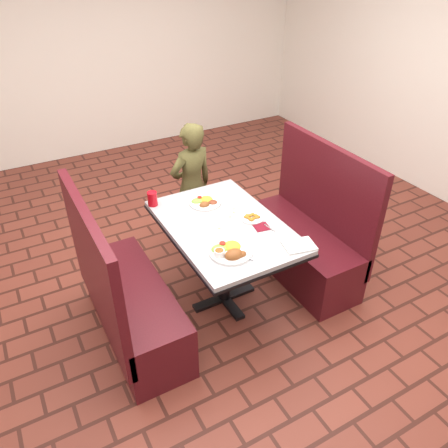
{
  "coord_description": "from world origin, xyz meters",
  "views": [
    {
      "loc": [
        -1.31,
        -2.36,
        2.53
      ],
      "look_at": [
        0.0,
        0.0,
        0.75
      ],
      "focal_mm": 35.0,
      "sensor_mm": 36.0,
      "label": 1
    }
  ],
  "objects_px": {
    "diner_person": "(192,186)",
    "booth_bench_left": "(127,302)",
    "plantain_plate": "(252,218)",
    "red_tumbler": "(152,199)",
    "far_dinner_plate": "(205,201)",
    "near_dinner_plate": "(230,249)",
    "booth_bench_right": "(304,240)",
    "dining_table": "(224,235)"
  },
  "relations": [
    {
      "from": "dining_table",
      "to": "far_dinner_plate",
      "type": "height_order",
      "value": "far_dinner_plate"
    },
    {
      "from": "near_dinner_plate",
      "to": "plantain_plate",
      "type": "xyz_separation_m",
      "value": [
        0.36,
        0.29,
        -0.02
      ]
    },
    {
      "from": "booth_bench_left",
      "to": "booth_bench_right",
      "type": "relative_size",
      "value": 1.0
    },
    {
      "from": "far_dinner_plate",
      "to": "red_tumbler",
      "type": "xyz_separation_m",
      "value": [
        -0.37,
        0.18,
        0.03
      ]
    },
    {
      "from": "diner_person",
      "to": "booth_bench_right",
      "type": "bearing_deg",
      "value": 116.71
    },
    {
      "from": "booth_bench_right",
      "to": "far_dinner_plate",
      "type": "height_order",
      "value": "booth_bench_right"
    },
    {
      "from": "booth_bench_right",
      "to": "near_dinner_plate",
      "type": "height_order",
      "value": "booth_bench_right"
    },
    {
      "from": "far_dinner_plate",
      "to": "plantain_plate",
      "type": "height_order",
      "value": "far_dinner_plate"
    },
    {
      "from": "diner_person",
      "to": "booth_bench_left",
      "type": "bearing_deg",
      "value": 33.42
    },
    {
      "from": "diner_person",
      "to": "near_dinner_plate",
      "type": "relative_size",
      "value": 4.12
    },
    {
      "from": "near_dinner_plate",
      "to": "far_dinner_plate",
      "type": "height_order",
      "value": "near_dinner_plate"
    },
    {
      "from": "red_tumbler",
      "to": "booth_bench_right",
      "type": "bearing_deg",
      "value": -23.97
    },
    {
      "from": "booth_bench_left",
      "to": "far_dinner_plate",
      "type": "height_order",
      "value": "booth_bench_left"
    },
    {
      "from": "booth_bench_left",
      "to": "far_dinner_plate",
      "type": "bearing_deg",
      "value": 22.59
    },
    {
      "from": "booth_bench_left",
      "to": "diner_person",
      "type": "relative_size",
      "value": 0.99
    },
    {
      "from": "booth_bench_left",
      "to": "red_tumbler",
      "type": "xyz_separation_m",
      "value": [
        0.44,
        0.52,
        0.48
      ]
    },
    {
      "from": "dining_table",
      "to": "booth_bench_right",
      "type": "bearing_deg",
      "value": 0.0
    },
    {
      "from": "far_dinner_plate",
      "to": "diner_person",
      "type": "bearing_deg",
      "value": 75.69
    },
    {
      "from": "booth_bench_left",
      "to": "booth_bench_right",
      "type": "distance_m",
      "value": 1.6
    },
    {
      "from": "diner_person",
      "to": "far_dinner_plate",
      "type": "distance_m",
      "value": 0.59
    },
    {
      "from": "dining_table",
      "to": "diner_person",
      "type": "height_order",
      "value": "diner_person"
    },
    {
      "from": "plantain_plate",
      "to": "red_tumbler",
      "type": "distance_m",
      "value": 0.8
    },
    {
      "from": "far_dinner_plate",
      "to": "red_tumbler",
      "type": "relative_size",
      "value": 2.17
    },
    {
      "from": "near_dinner_plate",
      "to": "far_dinner_plate",
      "type": "xyz_separation_m",
      "value": [
        0.15,
        0.67,
        -0.01
      ]
    },
    {
      "from": "diner_person",
      "to": "plantain_plate",
      "type": "bearing_deg",
      "value": 84.74
    },
    {
      "from": "booth_bench_left",
      "to": "far_dinner_plate",
      "type": "xyz_separation_m",
      "value": [
        0.81,
        0.34,
        0.44
      ]
    },
    {
      "from": "near_dinner_plate",
      "to": "dining_table",
      "type": "bearing_deg",
      "value": 67.61
    },
    {
      "from": "booth_bench_right",
      "to": "plantain_plate",
      "type": "relative_size",
      "value": 6.91
    },
    {
      "from": "plantain_plate",
      "to": "far_dinner_plate",
      "type": "bearing_deg",
      "value": 118.84
    },
    {
      "from": "dining_table",
      "to": "plantain_plate",
      "type": "bearing_deg",
      "value": -10.4
    },
    {
      "from": "dining_table",
      "to": "booth_bench_left",
      "type": "distance_m",
      "value": 0.86
    },
    {
      "from": "far_dinner_plate",
      "to": "plantain_plate",
      "type": "relative_size",
      "value": 1.44
    },
    {
      "from": "booth_bench_right",
      "to": "plantain_plate",
      "type": "xyz_separation_m",
      "value": [
        -0.58,
        -0.04,
        0.43
      ]
    },
    {
      "from": "booth_bench_right",
      "to": "diner_person",
      "type": "relative_size",
      "value": 0.99
    },
    {
      "from": "diner_person",
      "to": "near_dinner_plate",
      "type": "height_order",
      "value": "diner_person"
    },
    {
      "from": "booth_bench_right",
      "to": "far_dinner_plate",
      "type": "distance_m",
      "value": 0.96
    },
    {
      "from": "booth_bench_left",
      "to": "far_dinner_plate",
      "type": "distance_m",
      "value": 0.98
    },
    {
      "from": "plantain_plate",
      "to": "red_tumbler",
      "type": "xyz_separation_m",
      "value": [
        -0.58,
        0.56,
        0.05
      ]
    },
    {
      "from": "near_dinner_plate",
      "to": "red_tumbler",
      "type": "height_order",
      "value": "red_tumbler"
    },
    {
      "from": "dining_table",
      "to": "plantain_plate",
      "type": "height_order",
      "value": "plantain_plate"
    },
    {
      "from": "dining_table",
      "to": "far_dinner_plate",
      "type": "distance_m",
      "value": 0.36
    },
    {
      "from": "far_dinner_plate",
      "to": "booth_bench_right",
      "type": "bearing_deg",
      "value": -23.22
    }
  ]
}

